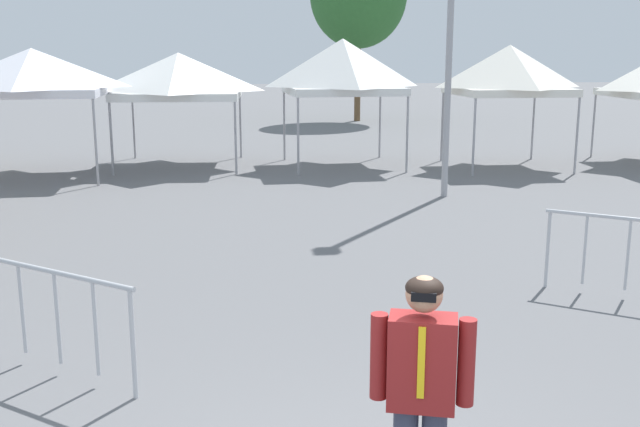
{
  "coord_description": "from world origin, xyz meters",
  "views": [
    {
      "loc": [
        -0.83,
        -4.05,
        3.11
      ],
      "look_at": [
        0.16,
        4.12,
        1.3
      ],
      "focal_mm": 41.43,
      "sensor_mm": 36.0,
      "label": 1
    }
  ],
  "objects_px": {
    "crowd_barrier_near_person": "(56,301)",
    "crowd_barrier_by_lift": "(629,242)",
    "person_foreground": "(421,390)",
    "canopy_tent_center": "(179,76)",
    "canopy_tent_left_of_center": "(33,72)",
    "canopy_tent_behind_left": "(509,70)",
    "canopy_tent_far_right": "(343,66)"
  },
  "relations": [
    {
      "from": "canopy_tent_behind_left",
      "to": "crowd_barrier_near_person",
      "type": "height_order",
      "value": "canopy_tent_behind_left"
    },
    {
      "from": "crowd_barrier_by_lift",
      "to": "canopy_tent_left_of_center",
      "type": "bearing_deg",
      "value": 132.32
    },
    {
      "from": "canopy_tent_center",
      "to": "crowd_barrier_near_person",
      "type": "relative_size",
      "value": 2.06
    },
    {
      "from": "canopy_tent_left_of_center",
      "to": "canopy_tent_far_right",
      "type": "height_order",
      "value": "canopy_tent_far_right"
    },
    {
      "from": "canopy_tent_far_right",
      "to": "crowd_barrier_near_person",
      "type": "xyz_separation_m",
      "value": [
        -4.77,
        -13.11,
        -1.97
      ]
    },
    {
      "from": "canopy_tent_left_of_center",
      "to": "canopy_tent_far_right",
      "type": "xyz_separation_m",
      "value": [
        7.89,
        0.83,
        0.1
      ]
    },
    {
      "from": "canopy_tent_left_of_center",
      "to": "crowd_barrier_near_person",
      "type": "bearing_deg",
      "value": -75.72
    },
    {
      "from": "crowd_barrier_by_lift",
      "to": "canopy_tent_far_right",
      "type": "bearing_deg",
      "value": 99.42
    },
    {
      "from": "canopy_tent_far_right",
      "to": "canopy_tent_behind_left",
      "type": "xyz_separation_m",
      "value": [
        4.4,
        -0.74,
        -0.09
      ]
    },
    {
      "from": "canopy_tent_behind_left",
      "to": "crowd_barrier_near_person",
      "type": "distance_m",
      "value": 15.51
    },
    {
      "from": "canopy_tent_center",
      "to": "canopy_tent_far_right",
      "type": "bearing_deg",
      "value": -7.14
    },
    {
      "from": "canopy_tent_behind_left",
      "to": "canopy_tent_far_right",
      "type": "bearing_deg",
      "value": 170.4
    },
    {
      "from": "canopy_tent_center",
      "to": "crowd_barrier_by_lift",
      "type": "relative_size",
      "value": 2.02
    },
    {
      "from": "canopy_tent_behind_left",
      "to": "person_foreground",
      "type": "xyz_separation_m",
      "value": [
        -6.31,
        -15.21,
        -1.6
      ]
    },
    {
      "from": "canopy_tent_center",
      "to": "crowd_barrier_near_person",
      "type": "xyz_separation_m",
      "value": [
        -0.35,
        -13.66,
        -1.72
      ]
    },
    {
      "from": "canopy_tent_center",
      "to": "canopy_tent_behind_left",
      "type": "bearing_deg",
      "value": -8.37
    },
    {
      "from": "crowd_barrier_by_lift",
      "to": "crowd_barrier_near_person",
      "type": "bearing_deg",
      "value": -167.44
    },
    {
      "from": "person_foreground",
      "to": "crowd_barrier_near_person",
      "type": "distance_m",
      "value": 4.05
    },
    {
      "from": "canopy_tent_center",
      "to": "canopy_tent_left_of_center",
      "type": "bearing_deg",
      "value": -158.22
    },
    {
      "from": "person_foreground",
      "to": "canopy_tent_left_of_center",
      "type": "bearing_deg",
      "value": 111.6
    },
    {
      "from": "canopy_tent_left_of_center",
      "to": "canopy_tent_center",
      "type": "xyz_separation_m",
      "value": [
        3.47,
        1.39,
        -0.15
      ]
    },
    {
      "from": "canopy_tent_left_of_center",
      "to": "crowd_barrier_by_lift",
      "type": "bearing_deg",
      "value": -47.68
    },
    {
      "from": "crowd_barrier_near_person",
      "to": "crowd_barrier_by_lift",
      "type": "distance_m",
      "value": 6.86
    },
    {
      "from": "canopy_tent_center",
      "to": "person_foreground",
      "type": "relative_size",
      "value": 1.95
    },
    {
      "from": "crowd_barrier_by_lift",
      "to": "person_foreground",
      "type": "bearing_deg",
      "value": -131.46
    },
    {
      "from": "canopy_tent_left_of_center",
      "to": "canopy_tent_behind_left",
      "type": "height_order",
      "value": "canopy_tent_behind_left"
    },
    {
      "from": "canopy_tent_behind_left",
      "to": "crowd_barrier_by_lift",
      "type": "xyz_separation_m",
      "value": [
        -2.47,
        -10.87,
        -1.88
      ]
    },
    {
      "from": "canopy_tent_behind_left",
      "to": "canopy_tent_center",
      "type": "bearing_deg",
      "value": 171.63
    },
    {
      "from": "person_foreground",
      "to": "crowd_barrier_by_lift",
      "type": "xyz_separation_m",
      "value": [
        3.83,
        4.34,
        -0.28
      ]
    },
    {
      "from": "canopy_tent_center",
      "to": "canopy_tent_behind_left",
      "type": "relative_size",
      "value": 1.06
    },
    {
      "from": "canopy_tent_left_of_center",
      "to": "canopy_tent_center",
      "type": "distance_m",
      "value": 3.74
    },
    {
      "from": "canopy_tent_center",
      "to": "person_foreground",
      "type": "distance_m",
      "value": 16.76
    }
  ]
}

